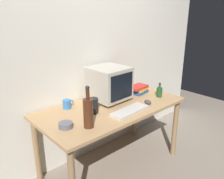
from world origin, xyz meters
name	(u,v)px	position (x,y,z in m)	size (l,w,h in m)	color
ground_plane	(112,166)	(0.00, 0.00, 0.00)	(6.00, 6.00, 0.00)	gray
back_wall	(85,52)	(0.00, 0.45, 1.25)	(4.00, 0.08, 2.50)	silver
desk	(112,114)	(0.00, 0.00, 0.66)	(1.55, 0.77, 0.75)	tan
crt_monitor	(109,83)	(0.09, 0.15, 0.94)	(0.40, 0.40, 0.37)	#B2AD9E
keyboard	(130,111)	(0.03, -0.23, 0.76)	(0.42, 0.15, 0.02)	beige
computer_mouse	(148,102)	(0.33, -0.20, 0.76)	(0.06, 0.10, 0.04)	#3F3F47
bottle_tall	(88,112)	(-0.45, -0.21, 0.89)	(0.08, 0.08, 0.37)	#472314
bottle_short	(159,92)	(0.58, -0.16, 0.81)	(0.06, 0.06, 0.17)	#1E4C23
book_stack	(138,89)	(0.50, 0.08, 0.79)	(0.26, 0.20, 0.09)	#28569E
mug	(67,104)	(-0.38, 0.26, 0.79)	(0.12, 0.08, 0.09)	#3370B2
cd_spindle	(66,125)	(-0.60, -0.09, 0.77)	(0.12, 0.12, 0.04)	#595B66
metal_canister	(94,106)	(-0.25, -0.01, 0.82)	(0.09, 0.09, 0.15)	black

